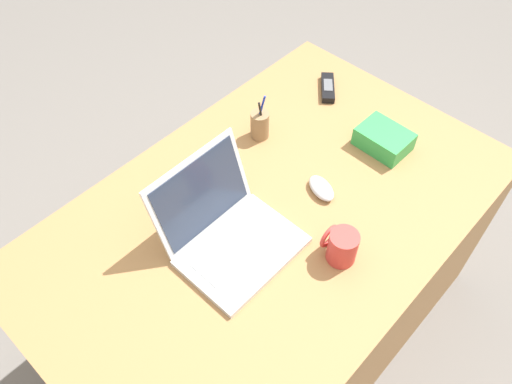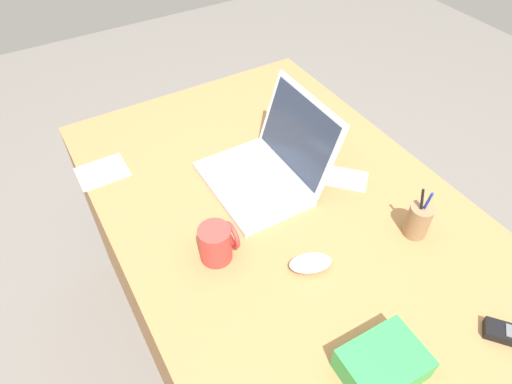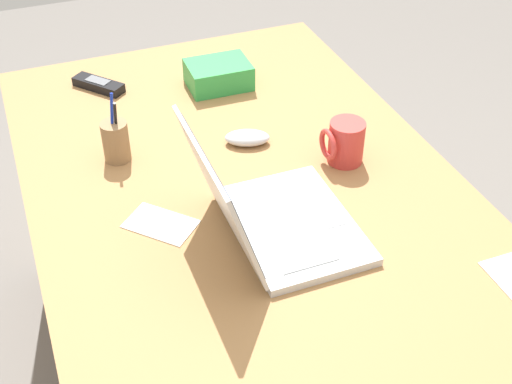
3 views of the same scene
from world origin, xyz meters
TOP-DOWN VIEW (x-y plane):
  - ground_plane at (0.00, 0.00)m, footprint 6.00×6.00m
  - desk at (0.00, 0.00)m, footprint 1.45×0.92m
  - laptop at (-0.16, 0.01)m, footprint 0.32×0.31m
  - computer_mouse at (0.16, -0.06)m, footprint 0.09×0.12m
  - coffee_mug_white at (0.01, -0.24)m, footprint 0.08×0.09m
  - cordless_phone at (0.54, 0.22)m, footprint 0.14×0.13m
  - pen_holder at (0.21, 0.24)m, footprint 0.06×0.06m
  - snack_bag at (0.44, -0.09)m, footprint 0.13×0.17m
  - paper_note_left at (-0.05, 0.21)m, footprint 0.16×0.16m

SIDE VIEW (x-z plane):
  - ground_plane at x=0.00m, z-range 0.00..0.00m
  - desk at x=0.00m, z-range 0.00..0.75m
  - paper_note_left at x=-0.05m, z-range 0.75..0.75m
  - cordless_phone at x=0.54m, z-range 0.75..0.78m
  - computer_mouse at x=0.16m, z-range 0.75..0.78m
  - snack_bag at x=0.44m, z-range 0.75..0.82m
  - pen_holder at x=0.21m, z-range 0.72..0.88m
  - laptop at x=-0.16m, z-range 0.68..0.93m
  - coffee_mug_white at x=0.01m, z-range 0.75..0.85m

